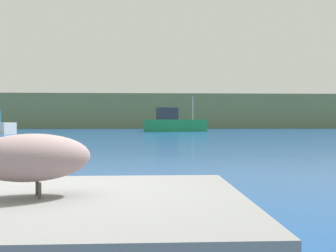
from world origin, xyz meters
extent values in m
plane|color=#194C93|center=(0.00, 0.00, 0.00)|extent=(260.00, 260.00, 0.00)
cube|color=#6B7A51|center=(0.00, 62.75, 2.75)|extent=(140.00, 12.49, 5.49)
cube|color=gray|center=(0.03, -0.59, 0.31)|extent=(3.74, 2.62, 0.62)
ellipsoid|color=gray|center=(0.03, -0.59, 0.97)|extent=(1.13, 0.86, 0.42)
cylinder|color=#4C4742|center=(0.11, -0.65, 0.69)|extent=(0.03, 0.03, 0.14)
cylinder|color=#4C4742|center=(0.04, -0.48, 0.69)|extent=(0.03, 0.03, 0.14)
cube|color=#1E8C4C|center=(4.09, 40.77, 0.69)|extent=(7.35, 3.75, 1.38)
cube|color=#2D333D|center=(3.10, 40.51, 2.05)|extent=(2.53, 2.25, 1.35)
cylinder|color=#B2B2B2|center=(6.14, 41.32, 2.71)|extent=(0.12, 0.12, 2.68)
camera|label=1|loc=(1.05, -4.02, 1.29)|focal=41.70mm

